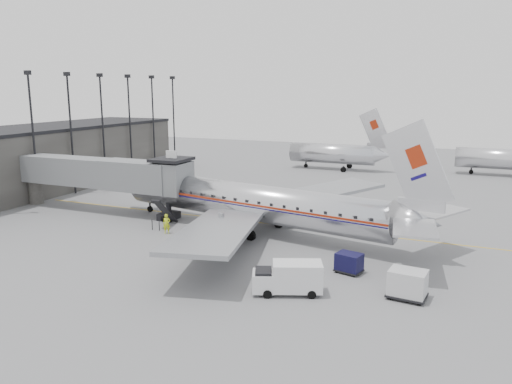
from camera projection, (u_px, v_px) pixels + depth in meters
ground at (235, 239)px, 44.79m from camera, size 160.00×160.00×0.00m
terminal at (35, 160)px, 65.95m from camera, size 12.00×46.00×8.00m
apron_line at (289, 226)px, 49.05m from camera, size 60.00×0.15×0.01m
jet_bridge at (110, 175)px, 53.60m from camera, size 21.00×6.20×7.10m
floodlight_masts at (87, 127)px, 65.29m from camera, size 0.90×42.25×15.25m
distant_aircraft_near at (333, 153)px, 82.78m from camera, size 16.39×3.20×10.26m
distant_aircraft_mid at (506, 158)px, 76.47m from camera, size 16.39×3.20×10.26m
airliner at (255, 203)px, 46.54m from camera, size 34.91×32.06×11.13m
service_van at (288, 277)px, 32.70m from camera, size 4.87×3.29×2.14m
baggage_cart_navy at (349, 262)px, 36.50m from camera, size 2.17×1.85×1.47m
baggage_cart_white at (407, 284)px, 31.96m from camera, size 2.60×2.09×1.90m
ramp_worker at (167, 224)px, 46.35m from camera, size 0.80×0.71×1.85m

